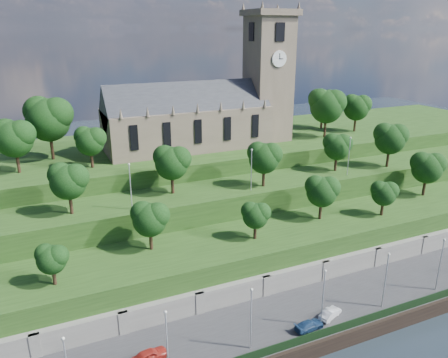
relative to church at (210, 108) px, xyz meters
name	(u,v)px	position (x,y,z in m)	size (l,w,h in m)	color
ground	(345,347)	(-0.79, -45.98, -22.52)	(320.00, 320.00, 0.00)	black
promenade	(317,313)	(-0.79, -39.98, -21.52)	(160.00, 12.00, 2.00)	#2D2D30
quay_wall	(346,340)	(-0.79, -46.03, -21.42)	(160.00, 0.50, 2.20)	black
fence	(343,326)	(-0.79, -45.38, -19.92)	(160.00, 0.10, 1.20)	black
retaining_wall	(293,281)	(-0.79, -34.01, -20.02)	(160.00, 2.10, 5.00)	slate
embankment_lower	(273,254)	(-0.79, -27.98, -18.52)	(160.00, 12.00, 8.00)	#1F4015
embankment_upper	(242,216)	(-0.79, -16.98, -16.52)	(160.00, 10.00, 12.00)	#1F4015
hilltop	(200,174)	(-0.79, 4.02, -15.02)	(160.00, 32.00, 15.00)	#1F4015
church	(210,108)	(0.00, 0.00, 0.00)	(38.60, 12.35, 27.60)	brown
trees_lower	(315,193)	(6.94, -27.26, -9.65)	(70.44, 8.80, 8.35)	black
trees_upper	(265,153)	(2.93, -17.86, -5.10)	(64.94, 8.60, 8.65)	black
trees_hilltop	(209,113)	(-0.50, -0.90, -0.77)	(77.71, 15.51, 11.46)	black
lamp_posts_promenade	(323,294)	(-2.79, -43.48, -15.85)	(60.36, 0.36, 8.12)	#B2B2B7
lamp_posts_upper	(251,166)	(-0.79, -19.98, -6.33)	(40.36, 0.36, 7.18)	#B2B2B7
car_left	(150,355)	(-24.07, -40.65, -19.82)	(1.66, 4.13, 1.41)	#AA241C
car_middle	(330,313)	(-0.66, -42.56, -19.91)	(1.29, 3.69, 1.22)	silver
car_right	(309,325)	(-4.51, -43.43, -19.94)	(1.62, 3.98, 1.15)	navy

